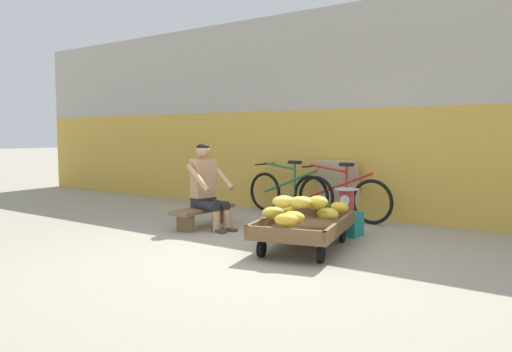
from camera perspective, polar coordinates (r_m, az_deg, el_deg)
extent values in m
plane|color=gray|center=(5.11, -1.10, -9.58)|extent=(80.00, 80.00, 0.00)
cube|color=gold|center=(7.72, 13.13, 1.40)|extent=(16.00, 0.30, 1.66)
cube|color=#A8A399|center=(7.80, 13.36, 13.30)|extent=(16.00, 0.30, 1.57)
cube|color=brown|center=(5.55, 5.59, -5.97)|extent=(1.17, 1.60, 0.05)
cube|color=brown|center=(5.65, 1.68, -4.97)|extent=(0.39, 1.41, 0.10)
cube|color=brown|center=(5.44, 9.66, -5.43)|extent=(0.39, 1.41, 0.10)
cube|color=brown|center=(6.20, 7.40, -4.14)|extent=(0.82, 0.24, 0.10)
cube|color=brown|center=(4.87, 3.28, -6.56)|extent=(0.82, 0.24, 0.10)
cylinder|color=black|center=(6.14, 4.05, -6.29)|extent=(0.09, 0.19, 0.18)
cylinder|color=black|center=(5.98, 9.85, -6.65)|extent=(0.09, 0.19, 0.18)
cylinder|color=black|center=(5.21, 0.64, -8.29)|extent=(0.09, 0.19, 0.18)
cylinder|color=black|center=(5.02, 7.44, -8.83)|extent=(0.09, 0.19, 0.18)
ellipsoid|color=gold|center=(5.37, 8.19, -4.29)|extent=(0.24, 0.18, 0.13)
ellipsoid|color=gold|center=(5.10, 4.32, -4.74)|extent=(0.25, 0.19, 0.13)
ellipsoid|color=gold|center=(4.95, 3.49, -5.02)|extent=(0.30, 0.27, 0.13)
ellipsoid|color=yellow|center=(5.98, 4.28, -3.33)|extent=(0.27, 0.22, 0.13)
ellipsoid|color=yellow|center=(6.05, 6.94, -3.25)|extent=(0.30, 0.29, 0.13)
ellipsoid|color=gold|center=(5.66, 3.21, -3.79)|extent=(0.28, 0.24, 0.13)
ellipsoid|color=gold|center=(5.86, 9.53, -3.55)|extent=(0.28, 0.24, 0.13)
ellipsoid|color=gold|center=(5.38, 1.96, -4.23)|extent=(0.30, 0.28, 0.13)
ellipsoid|color=gold|center=(5.24, 5.03, -3.04)|extent=(0.26, 0.20, 0.13)
ellipsoid|color=yellow|center=(5.26, 3.16, -2.94)|extent=(0.29, 0.30, 0.13)
ellipsoid|color=yellow|center=(5.33, 5.38, -3.03)|extent=(0.27, 0.23, 0.13)
ellipsoid|color=gold|center=(5.30, 7.11, -2.96)|extent=(0.28, 0.25, 0.13)
cube|color=brown|center=(6.86, -6.03, -3.80)|extent=(0.38, 1.12, 0.05)
cube|color=brown|center=(7.19, -4.13, -4.49)|extent=(0.25, 0.10, 0.22)
cube|color=brown|center=(6.59, -8.07, -5.38)|extent=(0.25, 0.10, 0.22)
cylinder|color=tan|center=(6.62, -3.33, -5.07)|extent=(0.10, 0.10, 0.27)
cube|color=#4C3D2D|center=(6.60, -3.00, -6.12)|extent=(0.23, 0.13, 0.04)
cylinder|color=#232328|center=(6.75, -4.41, -3.30)|extent=(0.42, 0.21, 0.13)
cylinder|color=tan|center=(6.51, -4.57, -5.24)|extent=(0.10, 0.10, 0.27)
cube|color=#4C3D2D|center=(6.49, -4.24, -6.31)|extent=(0.23, 0.13, 0.04)
cylinder|color=#232328|center=(6.64, -5.64, -3.44)|extent=(0.42, 0.21, 0.13)
cube|color=#232328|center=(6.85, -6.03, -3.02)|extent=(0.27, 0.32, 0.14)
cube|color=tan|center=(6.81, -6.06, -0.27)|extent=(0.24, 0.35, 0.52)
cylinder|color=tan|center=(6.80, -3.90, -0.04)|extent=(0.48, 0.17, 0.36)
cylinder|color=tan|center=(6.57, -6.64, -0.24)|extent=(0.48, 0.17, 0.36)
sphere|color=tan|center=(6.79, -6.08, 2.88)|extent=(0.19, 0.19, 0.19)
ellipsoid|color=black|center=(6.79, -6.09, 3.33)|extent=(0.17, 0.17, 0.09)
cube|color=#19847F|center=(6.39, 10.28, -5.37)|extent=(0.36, 0.28, 0.30)
cylinder|color=#28282D|center=(6.36, 10.30, -3.90)|extent=(0.20, 0.20, 0.03)
cube|color=#C6384C|center=(6.34, 10.32, -2.70)|extent=(0.16, 0.10, 0.24)
cylinder|color=white|center=(6.29, 10.10, -2.75)|extent=(0.13, 0.01, 0.13)
cylinder|color=#B2B5BA|center=(6.33, 10.34, -1.49)|extent=(0.30, 0.30, 0.01)
torus|color=black|center=(8.24, 1.04, -1.81)|extent=(0.64, 0.11, 0.64)
torus|color=black|center=(7.62, 6.89, -2.39)|extent=(0.64, 0.11, 0.64)
cylinder|color=#236B3D|center=(7.89, 3.86, -0.65)|extent=(1.03, 0.14, 0.43)
cylinder|color=#236B3D|center=(7.83, 4.44, -0.40)|extent=(0.04, 0.04, 0.48)
cylinder|color=#236B3D|center=(8.00, 2.71, 1.15)|extent=(0.62, 0.10, 0.12)
cube|color=black|center=(7.81, 4.45, 1.57)|extent=(0.21, 0.12, 0.05)
cylinder|color=black|center=(8.20, 1.05, 1.38)|extent=(0.08, 0.48, 0.03)
torus|color=black|center=(7.70, 6.30, -2.30)|extent=(0.64, 0.09, 0.64)
torus|color=black|center=(7.20, 13.12, -2.89)|extent=(0.64, 0.09, 0.64)
cylinder|color=#AD231E|center=(7.42, 9.62, -1.06)|extent=(1.03, 0.10, 0.43)
cylinder|color=#AD231E|center=(7.37, 10.30, -0.80)|extent=(0.04, 0.04, 0.48)
cylinder|color=#AD231E|center=(7.50, 8.28, 0.86)|extent=(0.62, 0.07, 0.12)
cube|color=black|center=(7.34, 10.33, 1.30)|extent=(0.21, 0.11, 0.05)
cylinder|color=black|center=(7.66, 6.33, 1.11)|extent=(0.06, 0.48, 0.03)
cube|color=#C6B289|center=(7.77, 9.46, -1.41)|extent=(0.70, 0.24, 0.88)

